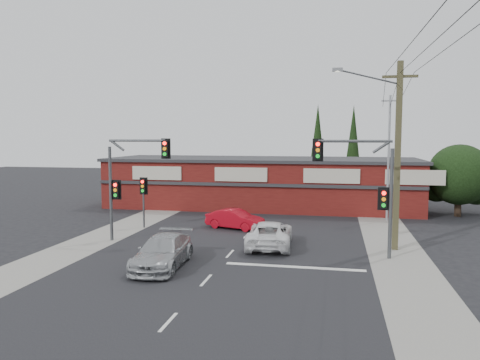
% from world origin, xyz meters
% --- Properties ---
extents(ground, '(120.00, 120.00, 0.00)m').
position_xyz_m(ground, '(0.00, 0.00, 0.00)').
color(ground, black).
rests_on(ground, ground).
extents(road_strip, '(14.00, 70.00, 0.01)m').
position_xyz_m(road_strip, '(0.00, 5.00, 0.01)').
color(road_strip, black).
rests_on(road_strip, ground).
extents(verge_left, '(3.00, 70.00, 0.02)m').
position_xyz_m(verge_left, '(-8.50, 5.00, 0.01)').
color(verge_left, gray).
rests_on(verge_left, ground).
extents(verge_right, '(3.00, 70.00, 0.02)m').
position_xyz_m(verge_right, '(8.50, 5.00, 0.01)').
color(verge_right, gray).
rests_on(verge_right, ground).
extents(stop_line, '(6.50, 0.35, 0.01)m').
position_xyz_m(stop_line, '(3.50, -1.50, 0.01)').
color(stop_line, silver).
rests_on(stop_line, ground).
extents(white_suv, '(2.68, 5.23, 1.41)m').
position_xyz_m(white_suv, '(1.79, 2.38, 0.71)').
color(white_suv, white).
rests_on(white_suv, ground).
extents(silver_suv, '(2.32, 5.11, 1.45)m').
position_xyz_m(silver_suv, '(-2.54, -2.69, 0.72)').
color(silver_suv, '#AAADAF').
rests_on(silver_suv, ground).
extents(red_sedan, '(4.17, 2.54, 1.30)m').
position_xyz_m(red_sedan, '(-1.14, 6.85, 0.65)').
color(red_sedan, '#B20B18').
rests_on(red_sedan, ground).
extents(lane_dashes, '(0.12, 51.88, 0.01)m').
position_xyz_m(lane_dashes, '(0.00, 7.14, 0.01)').
color(lane_dashes, silver).
rests_on(lane_dashes, ground).
extents(shop_building, '(27.30, 8.40, 4.22)m').
position_xyz_m(shop_building, '(-0.99, 16.99, 2.13)').
color(shop_building, '#551311').
rests_on(shop_building, ground).
extents(tree_cluster, '(5.90, 5.10, 5.50)m').
position_xyz_m(tree_cluster, '(14.69, 15.44, 2.90)').
color(tree_cluster, '#2D2116').
rests_on(tree_cluster, ground).
extents(conifer_near, '(1.80, 1.80, 9.25)m').
position_xyz_m(conifer_near, '(3.50, 24.00, 5.48)').
color(conifer_near, '#2D2116').
rests_on(conifer_near, ground).
extents(conifer_far, '(1.80, 1.80, 9.25)m').
position_xyz_m(conifer_far, '(7.00, 26.00, 5.48)').
color(conifer_far, '#2D2116').
rests_on(conifer_far, ground).
extents(traffic_mast_left, '(3.77, 0.27, 5.97)m').
position_xyz_m(traffic_mast_left, '(-6.43, 2.00, 3.93)').
color(traffic_mast_left, '#47494C').
rests_on(traffic_mast_left, ground).
extents(traffic_mast_right, '(3.96, 0.27, 5.97)m').
position_xyz_m(traffic_mast_right, '(6.86, 1.00, 3.95)').
color(traffic_mast_right, '#47494C').
rests_on(traffic_mast_right, ground).
extents(pedestal_signal, '(0.55, 0.27, 3.38)m').
position_xyz_m(pedestal_signal, '(-7.20, 6.01, 2.41)').
color(pedestal_signal, '#47494C').
rests_on(pedestal_signal, ground).
extents(utility_pole, '(4.38, 0.59, 10.00)m').
position_xyz_m(utility_pole, '(8.36, 2.99, 5.40)').
color(utility_pole, brown).
rests_on(utility_pole, ground).
extents(steel_pole, '(1.20, 0.16, 9.00)m').
position_xyz_m(steel_pole, '(9.00, 12.00, 4.70)').
color(steel_pole, gray).
rests_on(steel_pole, ground).
extents(power_lines, '(2.01, 29.00, 1.22)m').
position_xyz_m(power_lines, '(8.47, -2.47, 9.04)').
color(power_lines, black).
rests_on(power_lines, ground).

